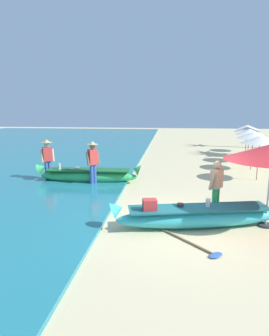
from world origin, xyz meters
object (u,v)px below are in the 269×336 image
(boat_green_midground, at_px, (89,175))
(person_vendor_hatted, at_px, (93,160))
(person_tourist_customer, at_px, (216,186))
(person_vendor_assistant, at_px, (47,157))
(paddle, at_px, (195,245))
(boat_cyan_foreground, at_px, (198,216))

(boat_green_midground, bearing_deg, person_vendor_hatted, -53.56)
(person_vendor_hatted, xyz_separation_m, person_tourist_customer, (4.31, -3.05, -0.11))
(boat_green_midground, bearing_deg, person_vendor_assistant, 176.43)
(paddle, bearing_deg, boat_green_midground, 126.46)
(boat_green_midground, height_order, person_tourist_customer, person_tourist_customer)
(boat_cyan_foreground, relative_size, person_vendor_hatted, 2.56)
(person_vendor_hatted, height_order, person_vendor_assistant, person_vendor_hatted)
(person_vendor_hatted, distance_m, person_vendor_assistant, 2.17)
(person_vendor_assistant, bearing_deg, boat_green_midground, -3.57)
(person_tourist_customer, bearing_deg, paddle, -110.35)
(boat_cyan_foreground, relative_size, person_vendor_assistant, 2.58)
(boat_cyan_foreground, bearing_deg, person_vendor_hatted, 135.05)
(person_vendor_hatted, height_order, paddle, person_vendor_hatted)
(boat_green_midground, distance_m, person_vendor_assistant, 1.93)
(paddle, bearing_deg, person_vendor_assistant, 136.46)
(person_vendor_hatted, bearing_deg, boat_green_midground, 126.44)
(person_tourist_customer, distance_m, person_vendor_assistant, 7.36)
(person_tourist_customer, distance_m, paddle, 2.17)
(person_tourist_customer, bearing_deg, person_vendor_hatted, 144.69)
(person_vendor_assistant, bearing_deg, person_vendor_hatted, -14.41)
(boat_green_midground, height_order, person_vendor_hatted, person_vendor_hatted)
(boat_cyan_foreground, relative_size, person_tourist_customer, 2.80)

